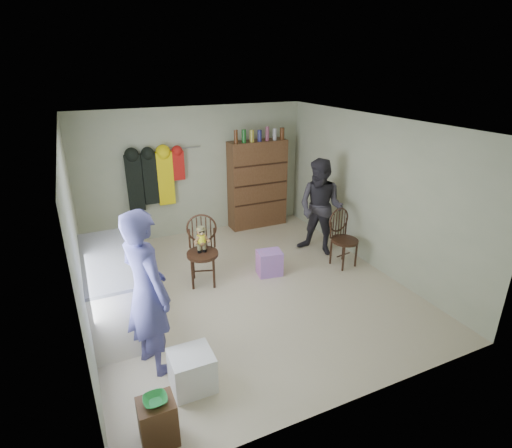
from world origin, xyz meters
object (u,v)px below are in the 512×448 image
chair_far (342,236)px  dresser (257,184)px  counter (111,289)px  chair_front (202,246)px

chair_far → dresser: bearing=95.4°
counter → chair_front: size_ratio=1.70×
chair_front → dresser: (1.79, 1.83, 0.29)m
chair_front → chair_far: chair_front is taller
chair_far → dresser: dresser is taller
counter → chair_far: (3.74, 0.06, 0.06)m
counter → chair_front: bearing=18.5°
counter → dresser: bearing=35.7°
counter → chair_far: 3.74m
chair_front → counter: bearing=-143.3°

